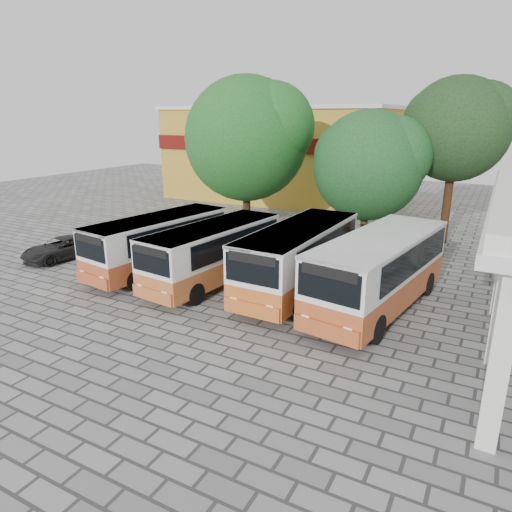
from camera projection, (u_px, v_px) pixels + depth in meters
The scene contains 10 objects.
ground at pixel (248, 332), 16.47m from camera, with size 90.00×90.00×0.00m, color slate.
shophouse_block at pixel (281, 153), 42.09m from camera, with size 20.40×10.40×8.30m.
bus_far_left at pixel (159, 240), 22.47m from camera, with size 3.46×7.99×2.78m.
bus_centre_left at pixel (214, 250), 20.88m from camera, with size 3.17×7.85×2.75m.
bus_centre_right at pixel (299, 255), 19.80m from camera, with size 2.70×8.23×2.95m.
bus_far_right at pixel (379, 268), 17.93m from camera, with size 3.83×8.76×3.04m.
tree_left at pixel (248, 135), 28.98m from camera, with size 8.26×7.87×9.99m.
tree_middle at pixel (370, 162), 26.01m from camera, with size 6.58×6.26×7.88m.
tree_right at pixel (458, 126), 26.02m from camera, with size 6.24×5.95×9.71m.
parked_car at pixel (62, 248), 24.82m from camera, with size 1.94×4.20×1.17m, color black.
Camera 1 is at (7.33, -13.00, 7.49)m, focal length 32.00 mm.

